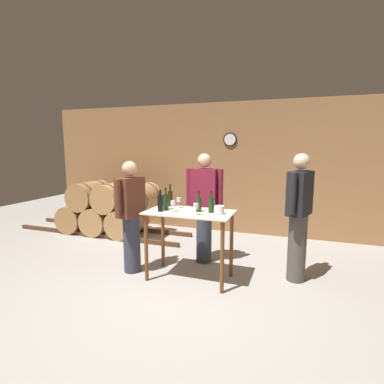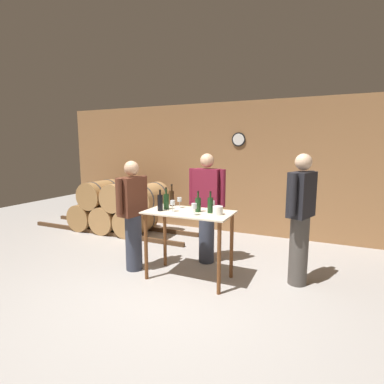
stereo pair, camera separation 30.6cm
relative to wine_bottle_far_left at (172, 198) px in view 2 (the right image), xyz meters
name	(u,v)px [view 2 (the right image)]	position (x,y,z in m)	size (l,w,h in m)	color
ground_plane	(164,294)	(0.30, -0.80, -1.07)	(14.00, 14.00, 0.00)	#9E9993
back_wall	(235,168)	(0.30, 2.21, 0.29)	(8.40, 0.08, 2.70)	#996B42
barrel_rack	(118,207)	(-1.95, 1.21, -0.54)	(3.75, 0.83, 1.08)	#4C331E
tasting_table	(189,225)	(0.39, -0.25, -0.31)	(1.17, 0.64, 0.94)	beige
wine_bottle_far_left	(172,198)	(0.00, 0.00, 0.00)	(0.06, 0.06, 0.32)	black
wine_bottle_left	(160,202)	(0.02, -0.37, -0.01)	(0.07, 0.07, 0.29)	black
wine_bottle_center	(166,201)	(0.04, -0.24, -0.01)	(0.08, 0.08, 0.31)	#193819
wine_bottle_right	(198,204)	(0.51, -0.22, -0.02)	(0.08, 0.08, 0.28)	#193819
wine_bottle_far_right	(210,205)	(0.68, -0.21, -0.01)	(0.07, 0.07, 0.29)	#193819
wine_glass_near_left	(179,200)	(0.16, -0.08, -0.01)	(0.06, 0.06, 0.15)	silver
wine_glass_near_center	(173,203)	(0.19, -0.34, -0.01)	(0.07, 0.07, 0.15)	silver
wine_glass_near_right	(194,206)	(0.54, -0.42, -0.01)	(0.07, 0.07, 0.15)	silver
wine_glass_far_side	(213,203)	(0.64, 0.00, -0.04)	(0.06, 0.06, 0.12)	silver
ice_bucket	(218,210)	(0.80, -0.27, -0.07)	(0.13, 0.13, 0.11)	white
person_host	(133,213)	(-0.48, -0.31, -0.22)	(0.29, 0.58, 1.61)	#333847
person_visitor_with_scarf	(300,217)	(1.77, 0.18, -0.15)	(0.34, 0.56, 1.72)	#4C4742
person_visitor_bearded	(207,206)	(0.39, 0.41, -0.17)	(0.59, 0.24, 1.70)	#333847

